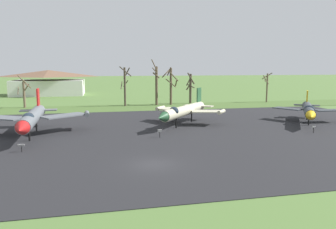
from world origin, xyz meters
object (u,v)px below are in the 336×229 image
object	(u,v)px
info_placard_front_right	(160,133)
info_placard_rear_center	(314,129)
jet_fighter_rear_center	(308,110)
visitor_building	(49,83)
jet_fighter_front_left	(32,118)
jet_fighter_front_right	(184,111)
info_placard_front_left	(21,147)

from	to	relation	value
info_placard_front_right	info_placard_rear_center	bearing A→B (deg)	-4.56
jet_fighter_rear_center	visitor_building	bearing A→B (deg)	125.91
jet_fighter_front_left	jet_fighter_rear_center	bearing A→B (deg)	1.69
jet_fighter_front_right	info_placard_front_left	bearing A→B (deg)	-150.24
jet_fighter_front_right	jet_fighter_rear_center	xyz separation A→B (m)	(19.29, -2.36, -0.13)
jet_fighter_front_left	info_placard_front_left	distance (m)	8.25
info_placard_front_left	info_placard_rear_center	world-z (taller)	info_placard_rear_center
jet_fighter_front_right	visitor_building	world-z (taller)	visitor_building
jet_fighter_front_left	jet_fighter_rear_center	distance (m)	39.84
jet_fighter_rear_center	info_placard_rear_center	world-z (taller)	jet_fighter_rear_center
info_placard_front_left	info_placard_rear_center	size ratio (longest dim) A/B	0.92
jet_fighter_front_left	info_placard_front_right	distance (m)	16.06
info_placard_front_left	jet_fighter_front_right	distance (m)	23.37
jet_fighter_front_left	visitor_building	bearing A→B (deg)	95.54
visitor_building	jet_fighter_rear_center	bearing A→B (deg)	-54.09
info_placard_front_left	info_placard_front_right	world-z (taller)	info_placard_front_right
jet_fighter_rear_center	info_placard_rear_center	distance (m)	8.33
jet_fighter_front_right	visitor_building	distance (m)	66.94
jet_fighter_front_left	info_placard_rear_center	world-z (taller)	jet_fighter_front_left
jet_fighter_front_left	jet_fighter_front_right	bearing A→B (deg)	9.76
jet_fighter_front_right	info_placard_rear_center	distance (m)	17.90
jet_fighter_front_left	info_placard_rear_center	size ratio (longest dim) A/B	17.60
jet_fighter_rear_center	jet_fighter_front_left	bearing A→B (deg)	-178.31
jet_fighter_front_right	jet_fighter_rear_center	bearing A→B (deg)	-6.97
info_placard_front_left	jet_fighter_rear_center	xyz separation A→B (m)	(39.53, 9.21, 1.51)
info_placard_front_right	visitor_building	distance (m)	72.50
jet_fighter_front_left	jet_fighter_front_right	distance (m)	20.83
visitor_building	info_placard_front_left	bearing A→B (deg)	-84.84
info_placard_front_left	visitor_building	distance (m)	73.25
visitor_building	info_placard_rear_center	bearing A→B (deg)	-59.33
jet_fighter_front_left	info_placard_front_right	bearing A→B (deg)	-15.50
info_placard_front_left	jet_fighter_front_right	bearing A→B (deg)	29.76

